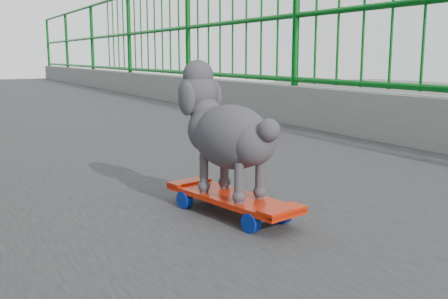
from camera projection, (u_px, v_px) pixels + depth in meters
railing at (313, 149)px, 1.83m from camera, size 3.00×24.00×1.42m
skateboard at (231, 200)px, 1.77m from camera, size 0.26×0.56×0.07m
poodle at (226, 130)px, 1.75m from camera, size 0.26×0.48×0.41m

